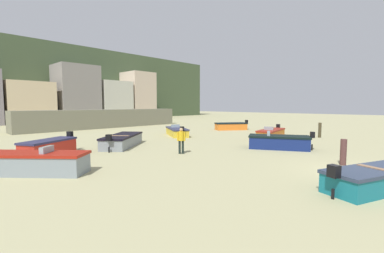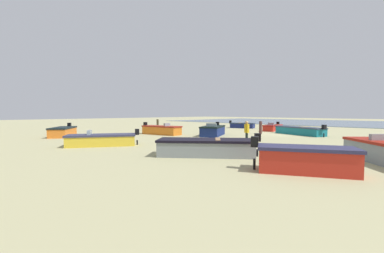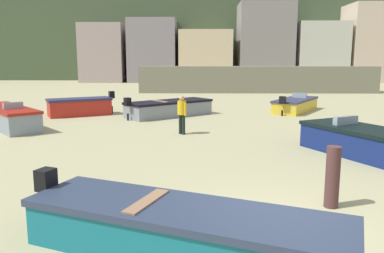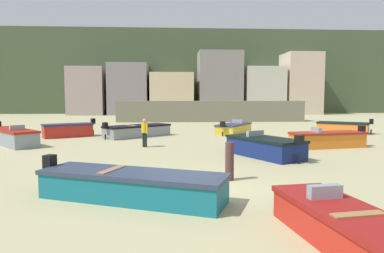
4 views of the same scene
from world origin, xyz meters
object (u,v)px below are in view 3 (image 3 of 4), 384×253
object	(u,v)px
boat_yellow_4	(295,105)
beach_walker_distant	(182,111)
boat_grey_2	(8,117)
mooring_post_near_water	(333,177)
boat_red_0	(80,107)
boat_teal_10	(182,231)
boat_navy_7	(361,141)
boat_grey_3	(169,108)

from	to	relation	value
boat_yellow_4	beach_walker_distant	world-z (taller)	beach_walker_distant
boat_grey_2	boat_yellow_4	bearing A→B (deg)	160.62
mooring_post_near_water	boat_red_0	bearing A→B (deg)	124.70
boat_grey_2	beach_walker_distant	world-z (taller)	beach_walker_distant
boat_yellow_4	boat_teal_10	xyz separation A→B (m)	(-6.05, -17.54, 0.01)
boat_navy_7	boat_yellow_4	bearing A→B (deg)	60.23
mooring_post_near_water	boat_teal_10	bearing A→B (deg)	-145.53
beach_walker_distant	boat_grey_3	bearing A→B (deg)	-32.08
boat_grey_2	mooring_post_near_water	world-z (taller)	mooring_post_near_water
boat_grey_2	boat_navy_7	bearing A→B (deg)	118.94
boat_grey_3	boat_yellow_4	world-z (taller)	boat_grey_3
boat_red_0	beach_walker_distant	distance (m)	7.95
boat_grey_3	mooring_post_near_water	size ratio (longest dim) A/B	3.68
boat_red_0	boat_navy_7	xyz separation A→B (m)	(11.82, -8.92, -0.02)
boat_yellow_4	boat_navy_7	xyz separation A→B (m)	(-0.49, -10.83, 0.08)
mooring_post_near_water	beach_walker_distant	bearing A→B (deg)	113.28
boat_grey_2	boat_yellow_4	world-z (taller)	boat_grey_2
boat_yellow_4	boat_grey_3	bearing A→B (deg)	-133.24
boat_grey_3	mooring_post_near_water	xyz separation A→B (m)	(4.43, -13.37, 0.23)
boat_grey_2	boat_teal_10	world-z (taller)	boat_grey_2
boat_yellow_4	mooring_post_near_water	world-z (taller)	mooring_post_near_water
boat_teal_10	boat_red_0	bearing A→B (deg)	-136.14
boat_grey_3	beach_walker_distant	xyz separation A→B (m)	(0.93, -5.23, 0.52)
boat_navy_7	boat_teal_10	world-z (taller)	boat_navy_7
boat_grey_2	boat_navy_7	xyz separation A→B (m)	(13.96, -5.03, -0.01)
boat_red_0	mooring_post_near_water	bearing A→B (deg)	-173.81
boat_yellow_4	boat_teal_10	world-z (taller)	boat_teal_10
boat_grey_3	boat_teal_10	world-z (taller)	boat_grey_3
boat_yellow_4	mooring_post_near_water	bearing A→B (deg)	-69.58
boat_grey_2	mooring_post_near_water	size ratio (longest dim) A/B	3.65
boat_teal_10	mooring_post_near_water	distance (m)	3.75
boat_red_0	boat_teal_10	world-z (taller)	boat_red_0
boat_grey_2	boat_grey_3	size ratio (longest dim) A/B	0.99
boat_navy_7	beach_walker_distant	size ratio (longest dim) A/B	2.68
mooring_post_near_water	beach_walker_distant	xyz separation A→B (m)	(-3.50, 8.14, 0.30)
boat_grey_3	boat_teal_10	xyz separation A→B (m)	(1.34, -15.49, -0.02)
boat_teal_10	mooring_post_near_water	size ratio (longest dim) A/B	4.15
boat_yellow_4	boat_teal_10	size ratio (longest dim) A/B	0.82
boat_teal_10	beach_walker_distant	distance (m)	10.28
mooring_post_near_water	beach_walker_distant	world-z (taller)	beach_walker_distant
boat_grey_3	mooring_post_near_water	bearing A→B (deg)	-20.95
boat_red_0	mooring_post_near_water	size ratio (longest dim) A/B	2.73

